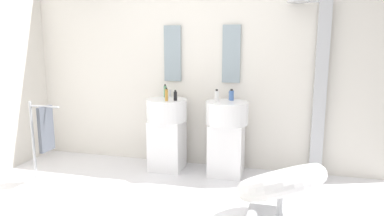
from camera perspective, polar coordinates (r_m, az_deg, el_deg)
name	(u,v)px	position (r m, az deg, el deg)	size (l,w,h in m)	color
rear_partition	(203,65)	(4.47, 1.75, 7.01)	(4.80, 0.10, 2.60)	silver
pedestal_sink_left	(167,131)	(4.39, -4.10, -3.75)	(0.50, 0.50, 1.00)	white
pedestal_sink_right	(227,135)	(4.21, 5.68, -4.38)	(0.50, 0.50, 1.00)	white
vanity_mirror_left	(173,54)	(4.50, -3.18, 8.88)	(0.22, 0.03, 0.70)	#8C9EA8
vanity_mirror_right	(231,54)	(4.33, 6.46, 8.77)	(0.22, 0.03, 0.70)	#8C9EA8
shower_column	(319,87)	(4.27, 20.04, 3.25)	(0.49, 0.24, 2.05)	#B7BABF
lounge_chair	(280,188)	(3.17, 14.27, -12.53)	(1.10, 1.10, 0.65)	#B7BABF
towel_rack	(44,131)	(4.17, -23.06, -3.42)	(0.37, 0.22, 0.95)	#B7BABF
soap_bottle_amber	(166,95)	(4.17, -4.20, 2.17)	(0.04, 0.04, 0.16)	#C68C38
soap_bottle_blue	(231,95)	(4.23, 6.47, 2.09)	(0.06, 0.06, 0.14)	#4C72B7
soap_bottle_green	(165,91)	(4.47, -4.41, 2.76)	(0.04, 0.04, 0.17)	#59996B
soap_bottle_white	(217,96)	(4.10, 4.05, 1.95)	(0.05, 0.05, 0.15)	white
soap_bottle_black	(175,96)	(4.19, -2.74, 2.00)	(0.04, 0.04, 0.13)	black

